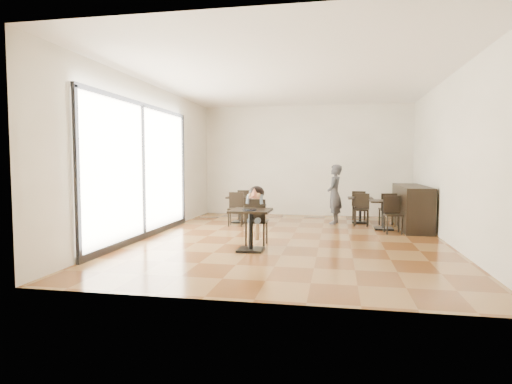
% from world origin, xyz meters
% --- Properties ---
extents(floor, '(6.00, 8.00, 0.01)m').
position_xyz_m(floor, '(0.00, 0.00, 0.00)').
color(floor, olive).
rests_on(floor, ground).
extents(ceiling, '(6.00, 8.00, 0.01)m').
position_xyz_m(ceiling, '(0.00, 0.00, 3.20)').
color(ceiling, white).
rests_on(ceiling, floor).
extents(wall_back, '(6.00, 0.01, 3.20)m').
position_xyz_m(wall_back, '(0.00, 4.00, 1.60)').
color(wall_back, white).
rests_on(wall_back, floor).
extents(wall_front, '(6.00, 0.01, 3.20)m').
position_xyz_m(wall_front, '(0.00, -4.00, 1.60)').
color(wall_front, white).
rests_on(wall_front, floor).
extents(wall_left, '(0.01, 8.00, 3.20)m').
position_xyz_m(wall_left, '(-3.00, 0.00, 1.60)').
color(wall_left, white).
rests_on(wall_left, floor).
extents(wall_right, '(0.01, 8.00, 3.20)m').
position_xyz_m(wall_right, '(3.00, 0.00, 1.60)').
color(wall_right, white).
rests_on(wall_right, floor).
extents(storefront_window, '(0.04, 4.50, 2.60)m').
position_xyz_m(storefront_window, '(-2.97, -0.50, 1.40)').
color(storefront_window, white).
rests_on(storefront_window, floor).
extents(child_table, '(0.69, 0.69, 0.73)m').
position_xyz_m(child_table, '(-0.57, -1.29, 0.36)').
color(child_table, black).
rests_on(child_table, floor).
extents(child_chair, '(0.39, 0.39, 0.88)m').
position_xyz_m(child_chair, '(-0.57, -0.74, 0.44)').
color(child_chair, black).
rests_on(child_chair, floor).
extents(child, '(0.39, 0.55, 1.10)m').
position_xyz_m(child, '(-0.57, -0.74, 0.55)').
color(child, slate).
rests_on(child, child_chair).
extents(plate, '(0.25, 0.25, 0.01)m').
position_xyz_m(plate, '(-0.57, -1.39, 0.74)').
color(plate, black).
rests_on(plate, child_table).
extents(pizza_slice, '(0.26, 0.20, 0.06)m').
position_xyz_m(pizza_slice, '(-0.57, -0.93, 0.95)').
color(pizza_slice, '#E6BA7E').
rests_on(pizza_slice, child).
extents(adult_patron, '(0.43, 0.59, 1.49)m').
position_xyz_m(adult_patron, '(0.85, 2.35, 0.75)').
color(adult_patron, '#3C3C42').
rests_on(adult_patron, floor).
extents(cafe_table_mid, '(0.69, 0.69, 0.67)m').
position_xyz_m(cafe_table_mid, '(1.98, 1.63, 0.34)').
color(cafe_table_mid, black).
rests_on(cafe_table_mid, floor).
extents(cafe_table_left, '(0.70, 0.70, 0.67)m').
position_xyz_m(cafe_table_left, '(-1.52, 2.12, 0.34)').
color(cafe_table_left, black).
rests_on(cafe_table_left, floor).
extents(cafe_table_back, '(0.69, 0.69, 0.65)m').
position_xyz_m(cafe_table_back, '(1.50, 2.65, 0.33)').
color(cafe_table_back, black).
rests_on(cafe_table_back, floor).
extents(chair_mid_a, '(0.40, 0.40, 0.81)m').
position_xyz_m(chair_mid_a, '(2.12, 2.18, 0.40)').
color(chair_mid_a, black).
rests_on(chair_mid_a, floor).
extents(chair_mid_b, '(0.40, 0.40, 0.81)m').
position_xyz_m(chair_mid_b, '(2.12, 1.08, 0.40)').
color(chair_mid_b, black).
rests_on(chair_mid_b, floor).
extents(chair_left_a, '(0.40, 0.40, 0.81)m').
position_xyz_m(chair_left_a, '(-1.52, 2.67, 0.40)').
color(chair_left_a, black).
rests_on(chair_left_a, floor).
extents(chair_left_b, '(0.40, 0.40, 0.81)m').
position_xyz_m(chair_left_b, '(-1.52, 1.57, 0.40)').
color(chair_left_b, black).
rests_on(chair_left_b, floor).
extents(chair_back_a, '(0.40, 0.40, 0.78)m').
position_xyz_m(chair_back_a, '(1.50, 3.20, 0.39)').
color(chair_back_a, black).
rests_on(chair_back_a, floor).
extents(chair_back_b, '(0.40, 0.40, 0.78)m').
position_xyz_m(chair_back_b, '(1.50, 2.10, 0.39)').
color(chair_back_b, black).
rests_on(chair_back_b, floor).
extents(service_counter, '(0.60, 2.40, 1.00)m').
position_xyz_m(service_counter, '(2.65, 2.00, 0.50)').
color(service_counter, black).
rests_on(service_counter, floor).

